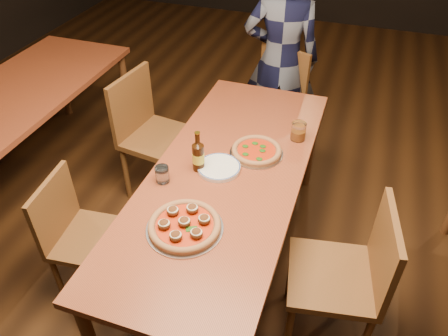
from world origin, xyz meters
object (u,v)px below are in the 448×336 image
(plate_stack, at_px, (219,168))
(table_main, at_px, (227,182))
(pizza_margherita, at_px, (256,151))
(beer_bottle, at_px, (198,157))
(chair_end, at_px, (268,107))
(pizza_meatball, at_px, (185,225))
(chair_main_nw, at_px, (91,238))
(chair_main_e, at_px, (332,276))
(diner, at_px, (281,61))
(table_left, at_px, (12,105))
(water_glass, at_px, (162,174))
(amber_glass, at_px, (298,131))
(chair_main_sw, at_px, (160,138))

(plate_stack, bearing_deg, table_main, -14.46)
(pizza_margherita, xyz_separation_m, beer_bottle, (-0.26, -0.24, 0.07))
(chair_end, bearing_deg, pizza_meatball, -68.72)
(chair_main_nw, xyz_separation_m, chair_main_e, (1.32, 0.13, 0.06))
(beer_bottle, relative_size, diner, 0.15)
(table_main, bearing_deg, table_left, 169.99)
(chair_main_nw, xyz_separation_m, water_glass, (0.37, 0.23, 0.38))
(beer_bottle, height_order, amber_glass, beer_bottle)
(table_left, xyz_separation_m, amber_glass, (2.00, 0.14, 0.13))
(chair_end, xyz_separation_m, water_glass, (-0.23, -1.39, 0.33))
(chair_main_nw, distance_m, pizza_margherita, 1.06)
(table_main, xyz_separation_m, chair_end, (-0.07, 1.21, -0.21))
(chair_end, relative_size, pizza_meatball, 2.56)
(chair_main_sw, height_order, plate_stack, chair_main_sw)
(chair_main_nw, xyz_separation_m, chair_main_sw, (-0.01, 0.93, 0.07))
(table_left, bearing_deg, chair_main_sw, 12.26)
(chair_main_nw, xyz_separation_m, plate_stack, (0.61, 0.42, 0.35))
(amber_glass, relative_size, diner, 0.07)
(chair_main_nw, relative_size, beer_bottle, 3.51)
(chair_main_nw, height_order, chair_main_e, chair_main_e)
(table_main, height_order, pizza_meatball, pizza_meatball)
(pizza_meatball, bearing_deg, water_glass, 130.91)
(chair_main_e, height_order, water_glass, chair_main_e)
(table_main, distance_m, table_left, 1.73)
(chair_main_e, relative_size, pizza_meatball, 2.58)
(chair_main_e, bearing_deg, table_main, -123.05)
(pizza_meatball, xyz_separation_m, amber_glass, (0.36, 0.90, 0.03))
(water_glass, bearing_deg, chair_end, 80.40)
(pizza_meatball, xyz_separation_m, diner, (0.04, 1.82, 0.02))
(chair_main_sw, distance_m, beer_bottle, 0.83)
(beer_bottle, bearing_deg, table_main, 7.22)
(chair_main_nw, relative_size, amber_glass, 7.54)
(chair_main_sw, bearing_deg, chair_main_nw, -171.49)
(plate_stack, bearing_deg, chair_main_nw, -145.39)
(pizza_meatball, bearing_deg, chair_main_sw, 122.41)
(table_main, height_order, amber_glass, amber_glass)
(pizza_margherita, bearing_deg, chair_main_e, -42.21)
(beer_bottle, xyz_separation_m, water_glass, (-0.14, -0.16, -0.04))
(plate_stack, bearing_deg, pizza_margherita, 52.55)
(water_glass, bearing_deg, plate_stack, 37.31)
(table_main, height_order, diner, diner)
(table_left, relative_size, pizza_meatball, 5.49)
(chair_main_nw, xyz_separation_m, beer_bottle, (0.51, 0.39, 0.42))
(amber_glass, bearing_deg, chair_end, 115.28)
(chair_main_e, distance_m, water_glass, 1.01)
(water_glass, bearing_deg, table_left, 161.20)
(plate_stack, bearing_deg, chair_main_e, -22.51)
(table_left, bearing_deg, pizza_meatball, -24.78)
(chair_end, xyz_separation_m, beer_bottle, (-0.09, -1.23, 0.37))
(chair_main_sw, height_order, beer_bottle, beer_bottle)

